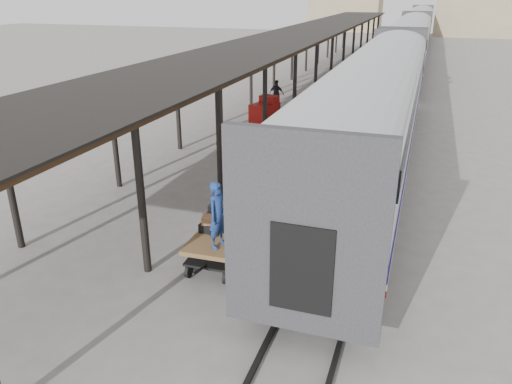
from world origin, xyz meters
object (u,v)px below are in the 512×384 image
object	(u,v)px
baggage_cart	(220,241)
luggage_tug	(265,111)
pedestrian	(277,94)
porter	(218,215)

from	to	relation	value
baggage_cart	luggage_tug	distance (m)	15.18
baggage_cart	luggage_tug	bearing A→B (deg)	101.29
baggage_cart	luggage_tug	world-z (taller)	luggage_tug
luggage_tug	pedestrian	bearing A→B (deg)	114.51
pedestrian	porter	bearing A→B (deg)	112.17
luggage_tug	baggage_cart	bearing A→B (deg)	-60.10
luggage_tug	pedestrian	world-z (taller)	pedestrian
baggage_cart	pedestrian	distance (m)	19.30
pedestrian	luggage_tug	bearing A→B (deg)	107.62
luggage_tug	porter	xyz separation A→B (m)	(3.71, -15.43, 1.05)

